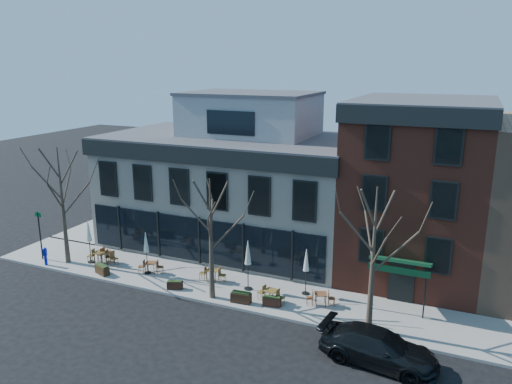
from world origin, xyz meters
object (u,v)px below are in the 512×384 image
at_px(call_box, 45,255).
at_px(cafe_set_0, 100,256).
at_px(umbrella_0, 89,233).
at_px(parked_sedan, 379,348).

distance_m(call_box, cafe_set_0, 3.55).
bearing_deg(umbrella_0, cafe_set_0, 18.75).
relative_size(parked_sedan, cafe_set_0, 2.94).
relative_size(call_box, cafe_set_0, 0.70).
distance_m(call_box, umbrella_0, 3.22).
distance_m(parked_sedan, call_box, 22.49).
xyz_separation_m(parked_sedan, umbrella_0, (-19.95, 3.77, 1.44)).
xyz_separation_m(parked_sedan, cafe_set_0, (-19.32, 3.98, -0.15)).
bearing_deg(cafe_set_0, parked_sedan, -11.65).
bearing_deg(call_box, cafe_set_0, 30.13).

